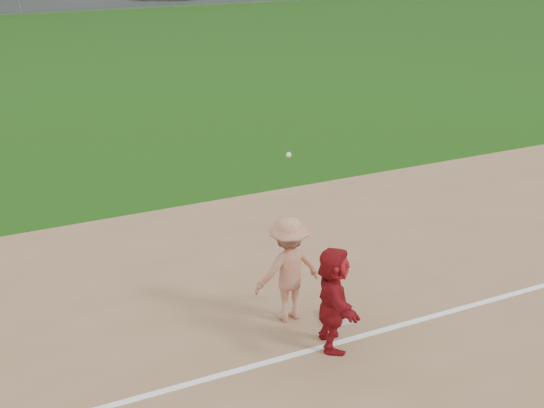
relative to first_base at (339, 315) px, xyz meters
name	(u,v)px	position (x,y,z in m)	size (l,w,h in m)	color
ground	(313,316)	(-0.32, 0.22, -0.07)	(160.00, 160.00, 0.00)	#19460D
foul_line	(340,342)	(-0.32, -0.58, -0.04)	(60.00, 0.10, 0.01)	white
parking_asphalt	(11,5)	(-0.32, 46.22, -0.06)	(120.00, 10.00, 0.01)	black
first_base	(339,315)	(0.00, 0.00, 0.00)	(0.43, 0.43, 0.10)	silver
base_runner	(333,298)	(-0.46, -0.59, 0.72)	(1.42, 0.45, 1.53)	maroon
first_base_play	(288,269)	(-0.69, 0.34, 0.77)	(1.08, 0.66, 2.60)	#9B9B9D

